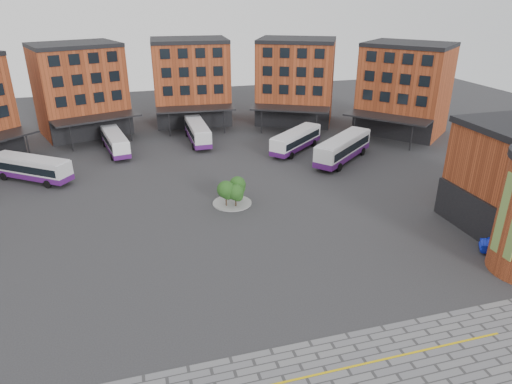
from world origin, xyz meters
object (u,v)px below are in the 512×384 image
object	(u,v)px
bus_c	(115,142)
bus_d	(197,132)
bus_f	(343,148)
bus_e	(296,140)
blue_car	(506,248)
bus_b	(31,168)
tree_island	(233,191)

from	to	relation	value
bus_c	bus_d	xyz separation A→B (m)	(12.50, 1.53, 0.10)
bus_c	bus_f	bearing A→B (deg)	-32.42
bus_e	blue_car	xyz separation A→B (m)	(7.80, -33.07, -0.99)
bus_b	bus_f	xyz separation A→B (m)	(40.86, -4.09, 0.21)
tree_island	blue_car	world-z (taller)	tree_island
bus_e	bus_f	world-z (taller)	bus_f
bus_b	bus_d	xyz separation A→B (m)	(22.69, 10.20, 0.03)
tree_island	blue_car	distance (m)	27.33
bus_d	bus_e	xyz separation A→B (m)	(13.44, -8.29, -0.03)
bus_e	bus_f	size ratio (longest dim) A/B	0.88
tree_island	bus_e	size ratio (longest dim) A/B	0.44
tree_island	bus_d	size ratio (longest dim) A/B	0.39
bus_c	bus_e	bearing A→B (deg)	-24.43
bus_b	bus_d	world-z (taller)	bus_d
tree_island	bus_c	xyz separation A→B (m)	(-12.54, 22.61, -0.09)
tree_island	bus_d	world-z (taller)	bus_d
bus_c	bus_f	xyz separation A→B (m)	(30.68, -12.76, 0.29)
bus_b	bus_c	bearing A→B (deg)	-12.85
tree_island	bus_f	xyz separation A→B (m)	(18.14, 9.85, 0.20)
bus_c	tree_island	bearing A→B (deg)	-70.82
tree_island	bus_f	size ratio (longest dim) A/B	0.38
tree_island	bus_c	distance (m)	25.85
bus_d	blue_car	size ratio (longest dim) A/B	2.64
bus_d	bus_f	world-z (taller)	bus_f
bus_e	blue_car	world-z (taller)	bus_e
tree_island	bus_f	bearing A→B (deg)	28.50
tree_island	blue_car	size ratio (longest dim) A/B	1.03
tree_island	bus_b	world-z (taller)	bus_b
bus_e	blue_car	size ratio (longest dim) A/B	2.37
bus_c	bus_f	size ratio (longest dim) A/B	0.95
bus_c	blue_car	distance (m)	52.20
bus_b	bus_e	xyz separation A→B (m)	(36.12, 1.92, 0.00)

